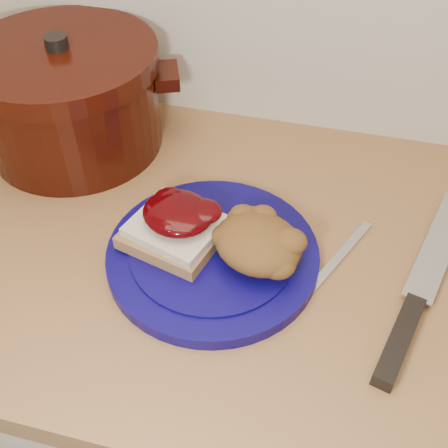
% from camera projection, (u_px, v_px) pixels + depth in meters
% --- Properties ---
extents(base_cabinet, '(4.00, 0.60, 0.86)m').
position_uv_depth(base_cabinet, '(217.00, 405.00, 1.10)').
color(base_cabinet, beige).
rests_on(base_cabinet, floor).
extents(plate, '(0.36, 0.36, 0.02)m').
position_uv_depth(plate, '(213.00, 255.00, 0.73)').
color(plate, '#0B0552').
rests_on(plate, wood_countertop).
extents(sandwich, '(0.14, 0.13, 0.06)m').
position_uv_depth(sandwich, '(176.00, 224.00, 0.72)').
color(sandwich, olive).
rests_on(sandwich, plate).
extents(stuffing_mound, '(0.14, 0.13, 0.06)m').
position_uv_depth(stuffing_mound, '(258.00, 243.00, 0.69)').
color(stuffing_mound, brown).
rests_on(stuffing_mound, plate).
extents(chef_knife, '(0.12, 0.34, 0.02)m').
position_uv_depth(chef_knife, '(411.00, 311.00, 0.67)').
color(chef_knife, black).
rests_on(chef_knife, wood_countertop).
extents(butter_knife, '(0.07, 0.14, 0.00)m').
position_uv_depth(butter_knife, '(341.00, 255.00, 0.74)').
color(butter_knife, silver).
rests_on(butter_knife, wood_countertop).
extents(dutch_oven, '(0.37, 0.37, 0.18)m').
position_uv_depth(dutch_oven, '(69.00, 97.00, 0.86)').
color(dutch_oven, black).
rests_on(dutch_oven, wood_countertop).
extents(pepper_grinder, '(0.07, 0.07, 0.14)m').
position_uv_depth(pepper_grinder, '(67.00, 105.00, 0.87)').
color(pepper_grinder, black).
rests_on(pepper_grinder, wood_countertop).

